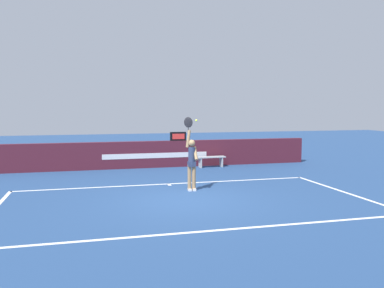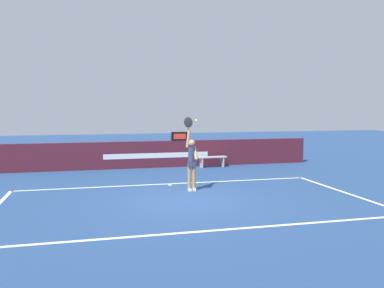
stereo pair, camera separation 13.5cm
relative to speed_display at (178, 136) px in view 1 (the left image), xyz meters
The scene contains 7 objects.
ground_plane 6.75m from the speed_display, 100.94° to the right, with size 60.00×60.00×0.00m, color navy.
court_lines 7.01m from the speed_display, 100.52° to the right, with size 10.47×5.65×0.00m.
back_wall 1.48m from the speed_display, behind, with size 14.92×0.30×1.19m.
speed_display is the anchor object (origin of this frame).
tennis_player 5.37m from the speed_display, 97.94° to the right, with size 0.44×0.39×2.41m.
tennis_ball 5.53m from the speed_display, 96.46° to the right, with size 0.07×0.07×0.07m.
courtside_bench_near 1.82m from the speed_display, 22.13° to the right, with size 1.35×0.43×0.49m.
Camera 1 is at (-2.70, -11.22, 2.70)m, focal length 37.39 mm.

